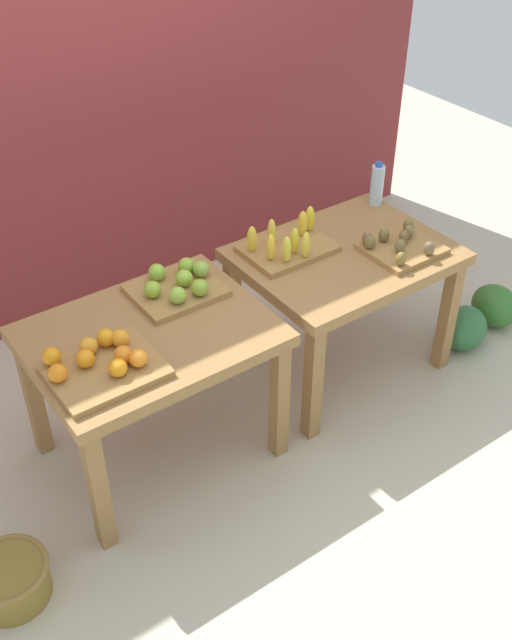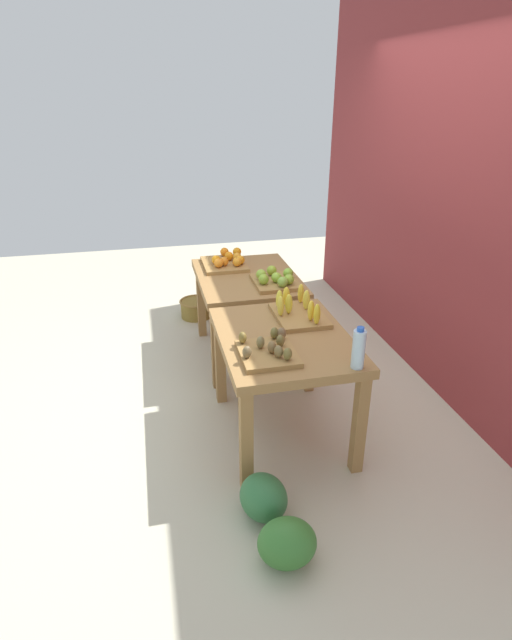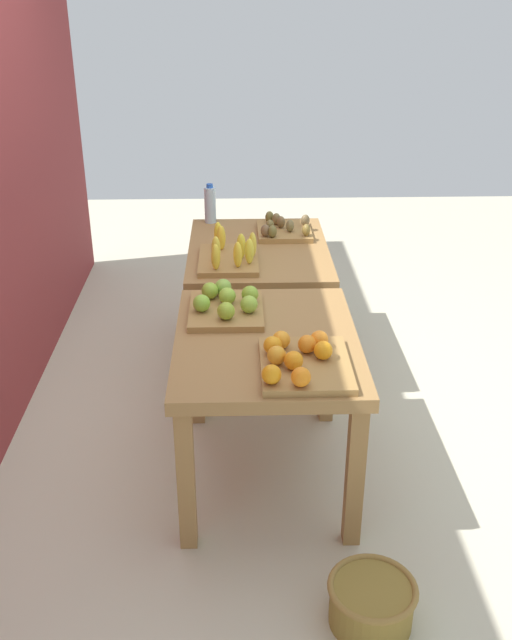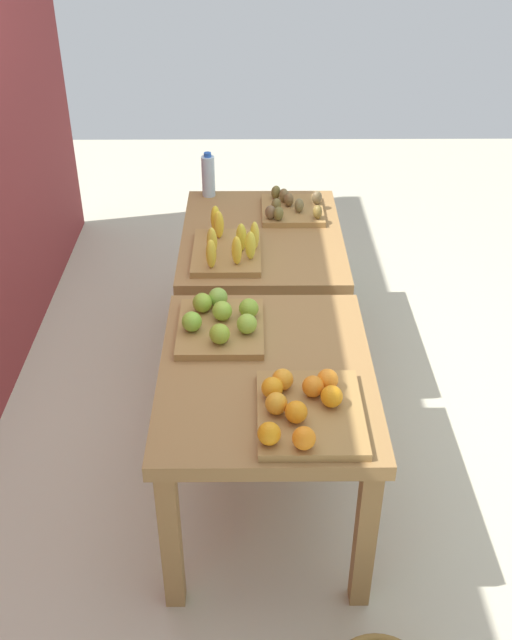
{
  "view_description": "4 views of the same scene",
  "coord_description": "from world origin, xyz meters",
  "px_view_note": "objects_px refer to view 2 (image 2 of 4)",
  "views": [
    {
      "loc": [
        -1.67,
        -2.37,
        2.74
      ],
      "look_at": [
        0.03,
        0.02,
        0.52
      ],
      "focal_mm": 42.4,
      "sensor_mm": 36.0,
      "label": 1
    },
    {
      "loc": [
        3.22,
        -0.78,
        2.14
      ],
      "look_at": [
        -0.06,
        -0.04,
        0.56
      ],
      "focal_mm": 28.03,
      "sensor_mm": 36.0,
      "label": 2
    },
    {
      "loc": [
        -3.34,
        0.13,
        2.18
      ],
      "look_at": [
        0.03,
        0.03,
        0.53
      ],
      "focal_mm": 40.58,
      "sensor_mm": 36.0,
      "label": 3
    },
    {
      "loc": [
        -2.74,
        0.05,
        2.38
      ],
      "look_at": [
        0.1,
        0.03,
        0.51
      ],
      "focal_mm": 41.1,
      "sensor_mm": 36.0,
      "label": 4
    }
  ],
  "objects_px": {
    "apple_bin": "(276,280)",
    "water_bottle": "(359,349)",
    "orange_bin": "(227,261)",
    "banana_crate": "(298,311)",
    "wicker_basket": "(196,308)",
    "display_table_right": "(284,351)",
    "watermelon_pile": "(275,519)",
    "display_table_left": "(247,287)",
    "kiwi_bin": "(268,350)"
  },
  "relations": [
    {
      "from": "apple_bin",
      "to": "watermelon_pile",
      "type": "height_order",
      "value": "apple_bin"
    },
    {
      "from": "kiwi_bin",
      "to": "wicker_basket",
      "type": "distance_m",
      "value": 2.33
    },
    {
      "from": "display_table_left",
      "to": "wicker_basket",
      "type": "relative_size",
      "value": 3.15
    },
    {
      "from": "orange_bin",
      "to": "display_table_left",
      "type": "bearing_deg",
      "value": 23.98
    },
    {
      "from": "water_bottle",
      "to": "watermelon_pile",
      "type": "height_order",
      "value": "water_bottle"
    },
    {
      "from": "apple_bin",
      "to": "kiwi_bin",
      "type": "distance_m",
      "value": 1.14
    },
    {
      "from": "orange_bin",
      "to": "apple_bin",
      "type": "relative_size",
      "value": 1.1
    },
    {
      "from": "apple_bin",
      "to": "wicker_basket",
      "type": "height_order",
      "value": "apple_bin"
    },
    {
      "from": "display_table_right",
      "to": "water_bottle",
      "type": "height_order",
      "value": "water_bottle"
    },
    {
      "from": "kiwi_bin",
      "to": "banana_crate",
      "type": "bearing_deg",
      "value": 145.26
    },
    {
      "from": "banana_crate",
      "to": "kiwi_bin",
      "type": "distance_m",
      "value": 0.56
    },
    {
      "from": "display_table_right",
      "to": "banana_crate",
      "type": "relative_size",
      "value": 2.36
    },
    {
      "from": "display_table_left",
      "to": "display_table_right",
      "type": "distance_m",
      "value": 1.12
    },
    {
      "from": "water_bottle",
      "to": "wicker_basket",
      "type": "relative_size",
      "value": 0.74
    },
    {
      "from": "water_bottle",
      "to": "apple_bin",
      "type": "bearing_deg",
      "value": -175.25
    },
    {
      "from": "orange_bin",
      "to": "wicker_basket",
      "type": "distance_m",
      "value": 0.94
    },
    {
      "from": "apple_bin",
      "to": "watermelon_pile",
      "type": "bearing_deg",
      "value": -14.68
    },
    {
      "from": "apple_bin",
      "to": "watermelon_pile",
      "type": "xyz_separation_m",
      "value": [
        1.71,
        -0.45,
        -0.65
      ]
    },
    {
      "from": "banana_crate",
      "to": "wicker_basket",
      "type": "height_order",
      "value": "banana_crate"
    },
    {
      "from": "watermelon_pile",
      "to": "water_bottle",
      "type": "bearing_deg",
      "value": 124.33
    },
    {
      "from": "wicker_basket",
      "to": "apple_bin",
      "type": "bearing_deg",
      "value": 24.79
    },
    {
      "from": "kiwi_bin",
      "to": "display_table_left",
      "type": "bearing_deg",
      "value": 173.31
    },
    {
      "from": "apple_bin",
      "to": "water_bottle",
      "type": "relative_size",
      "value": 1.64
    },
    {
      "from": "display_table_right",
      "to": "wicker_basket",
      "type": "relative_size",
      "value": 3.15
    },
    {
      "from": "banana_crate",
      "to": "apple_bin",
      "type": "bearing_deg",
      "value": 178.89
    },
    {
      "from": "kiwi_bin",
      "to": "orange_bin",
      "type": "bearing_deg",
      "value": 178.78
    },
    {
      "from": "display_table_right",
      "to": "orange_bin",
      "type": "height_order",
      "value": "orange_bin"
    },
    {
      "from": "watermelon_pile",
      "to": "wicker_basket",
      "type": "xyz_separation_m",
      "value": [
        -2.85,
        -0.08,
        -0.03
      ]
    },
    {
      "from": "display_table_left",
      "to": "watermelon_pile",
      "type": "relative_size",
      "value": 1.67
    },
    {
      "from": "kiwi_bin",
      "to": "wicker_basket",
      "type": "bearing_deg",
      "value": -175.05
    },
    {
      "from": "banana_crate",
      "to": "watermelon_pile",
      "type": "relative_size",
      "value": 0.7
    },
    {
      "from": "display_table_right",
      "to": "banana_crate",
      "type": "distance_m",
      "value": 0.33
    },
    {
      "from": "banana_crate",
      "to": "watermelon_pile",
      "type": "bearing_deg",
      "value": -21.88
    },
    {
      "from": "display_table_right",
      "to": "wicker_basket",
      "type": "xyz_separation_m",
      "value": [
        -2.01,
        -0.35,
        -0.53
      ]
    },
    {
      "from": "orange_bin",
      "to": "banana_crate",
      "type": "relative_size",
      "value": 1.0
    },
    {
      "from": "display_table_right",
      "to": "wicker_basket",
      "type": "distance_m",
      "value": 2.1
    },
    {
      "from": "orange_bin",
      "to": "water_bottle",
      "type": "relative_size",
      "value": 1.8
    },
    {
      "from": "display_table_left",
      "to": "orange_bin",
      "type": "distance_m",
      "value": 0.34
    },
    {
      "from": "wicker_basket",
      "to": "water_bottle",
      "type": "bearing_deg",
      "value": 14.46
    },
    {
      "from": "display_table_right",
      "to": "water_bottle",
      "type": "bearing_deg",
      "value": 31.76
    },
    {
      "from": "apple_bin",
      "to": "water_bottle",
      "type": "distance_m",
      "value": 1.34
    },
    {
      "from": "display_table_right",
      "to": "banana_crate",
      "type": "bearing_deg",
      "value": 145.92
    },
    {
      "from": "kiwi_bin",
      "to": "apple_bin",
      "type": "bearing_deg",
      "value": 162.97
    },
    {
      "from": "banana_crate",
      "to": "display_table_right",
      "type": "bearing_deg",
      "value": -34.08
    },
    {
      "from": "display_table_right",
      "to": "apple_bin",
      "type": "bearing_deg",
      "value": 168.53
    },
    {
      "from": "kiwi_bin",
      "to": "water_bottle",
      "type": "distance_m",
      "value": 0.51
    },
    {
      "from": "display_table_right",
      "to": "wicker_basket",
      "type": "height_order",
      "value": "display_table_right"
    },
    {
      "from": "orange_bin",
      "to": "water_bottle",
      "type": "distance_m",
      "value": 1.9
    },
    {
      "from": "display_table_right",
      "to": "banana_crate",
      "type": "height_order",
      "value": "banana_crate"
    },
    {
      "from": "apple_bin",
      "to": "banana_crate",
      "type": "bearing_deg",
      "value": -1.11
    }
  ]
}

